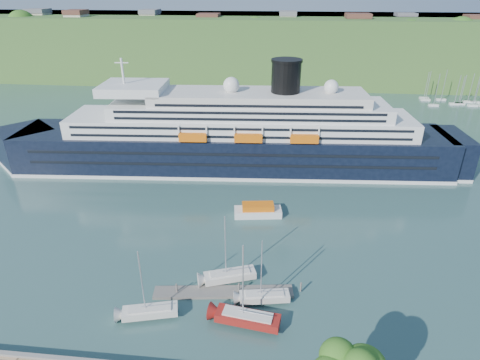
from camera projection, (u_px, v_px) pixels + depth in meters
name	position (u px, v px, depth m)	size (l,w,h in m)	color
far_hillside	(262.00, 47.00, 164.36)	(400.00, 50.00, 24.00)	#335A24
cruise_ship	(232.00, 116.00, 81.11)	(100.78, 14.67, 22.63)	black
floating_pontoon	(223.00, 292.00, 50.91)	(17.67, 2.16, 0.39)	slate
sailboat_white_near	(147.00, 287.00, 45.31)	(7.08, 1.97, 9.14)	silver
sailboat_red	(248.00, 290.00, 43.91)	(8.19, 2.28, 10.58)	maroon
sailboat_white_far	(265.00, 274.00, 47.67)	(6.76, 1.88, 8.73)	silver
tender_launch	(258.00, 210.00, 67.58)	(8.02, 2.74, 2.22)	orange
sailboat_extra	(230.00, 252.00, 50.90)	(7.48, 2.08, 9.66)	silver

